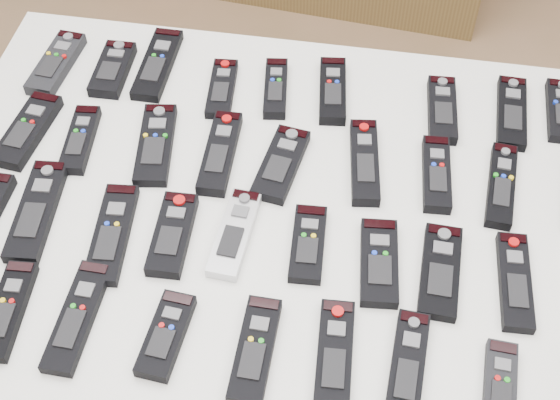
% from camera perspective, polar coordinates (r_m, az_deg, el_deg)
% --- Properties ---
extents(table, '(1.25, 0.88, 0.78)m').
position_cam_1_polar(table, '(1.39, 0.00, -2.00)').
color(table, white).
rests_on(table, ground).
extents(remote_0, '(0.07, 0.18, 0.02)m').
position_cam_1_polar(remote_0, '(1.64, -16.05, 9.57)').
color(remote_0, black).
rests_on(remote_0, table).
extents(remote_1, '(0.06, 0.15, 0.02)m').
position_cam_1_polar(remote_1, '(1.60, -12.14, 9.33)').
color(remote_1, black).
rests_on(remote_1, table).
extents(remote_2, '(0.06, 0.20, 0.02)m').
position_cam_1_polar(remote_2, '(1.60, -8.95, 9.78)').
color(remote_2, black).
rests_on(remote_2, table).
extents(remote_3, '(0.06, 0.16, 0.02)m').
position_cam_1_polar(remote_3, '(1.54, -4.28, 8.13)').
color(remote_3, black).
rests_on(remote_3, table).
extents(remote_4, '(0.06, 0.16, 0.02)m').
position_cam_1_polar(remote_4, '(1.53, -0.32, 8.17)').
color(remote_4, black).
rests_on(remote_4, table).
extents(remote_5, '(0.07, 0.17, 0.02)m').
position_cam_1_polar(remote_5, '(1.53, 3.87, 7.98)').
color(remote_5, black).
rests_on(remote_5, table).
extents(remote_6, '(0.06, 0.17, 0.02)m').
position_cam_1_polar(remote_6, '(1.52, 11.77, 6.48)').
color(remote_6, black).
rests_on(remote_6, table).
extents(remote_7, '(0.06, 0.18, 0.02)m').
position_cam_1_polar(remote_7, '(1.55, 16.58, 6.14)').
color(remote_7, black).
rests_on(remote_7, table).
extents(remote_9, '(0.08, 0.18, 0.02)m').
position_cam_1_polar(remote_9, '(1.52, -17.97, 4.88)').
color(remote_9, black).
rests_on(remote_9, table).
extents(remote_10, '(0.06, 0.16, 0.02)m').
position_cam_1_polar(remote_10, '(1.48, -14.41, 4.31)').
color(remote_10, black).
rests_on(remote_10, table).
extents(remote_11, '(0.09, 0.20, 0.02)m').
position_cam_1_polar(remote_11, '(1.44, -9.08, 4.04)').
color(remote_11, black).
rests_on(remote_11, table).
extents(remote_12, '(0.06, 0.19, 0.02)m').
position_cam_1_polar(remote_12, '(1.41, -4.41, 3.47)').
color(remote_12, black).
rests_on(remote_12, table).
extents(remote_13, '(0.09, 0.17, 0.02)m').
position_cam_1_polar(remote_13, '(1.39, 0.08, 2.65)').
color(remote_13, black).
rests_on(remote_13, table).
extents(remote_14, '(0.07, 0.19, 0.02)m').
position_cam_1_polar(remote_14, '(1.40, 6.20, 2.79)').
color(remote_14, black).
rests_on(remote_14, table).
extents(remote_15, '(0.06, 0.17, 0.02)m').
position_cam_1_polar(remote_15, '(1.40, 11.38, 1.88)').
color(remote_15, black).
rests_on(remote_15, table).
extents(remote_16, '(0.06, 0.19, 0.02)m').
position_cam_1_polar(remote_16, '(1.42, 15.89, 1.03)').
color(remote_16, black).
rests_on(remote_16, table).
extents(remote_19, '(0.08, 0.21, 0.02)m').
position_cam_1_polar(remote_19, '(1.39, -17.37, -0.75)').
color(remote_19, black).
rests_on(remote_19, table).
extents(remote_20, '(0.07, 0.20, 0.02)m').
position_cam_1_polar(remote_20, '(1.33, -12.19, -2.41)').
color(remote_20, black).
rests_on(remote_20, table).
extents(remote_21, '(0.06, 0.16, 0.02)m').
position_cam_1_polar(remote_21, '(1.31, -7.87, -2.50)').
color(remote_21, black).
rests_on(remote_21, table).
extents(remote_22, '(0.06, 0.18, 0.02)m').
position_cam_1_polar(remote_22, '(1.30, -3.34, -2.46)').
color(remote_22, '#B7B7BC').
rests_on(remote_22, table).
extents(remote_23, '(0.06, 0.15, 0.02)m').
position_cam_1_polar(remote_23, '(1.29, 2.06, -3.22)').
color(remote_23, black).
rests_on(remote_23, table).
extents(remote_24, '(0.07, 0.17, 0.02)m').
position_cam_1_polar(remote_24, '(1.27, 7.26, -4.55)').
color(remote_24, black).
rests_on(remote_24, table).
extents(remote_25, '(0.07, 0.18, 0.02)m').
position_cam_1_polar(remote_25, '(1.28, 11.64, -5.13)').
color(remote_25, black).
rests_on(remote_25, table).
extents(remote_26, '(0.06, 0.18, 0.02)m').
position_cam_1_polar(remote_26, '(1.30, 16.80, -5.72)').
color(remote_26, black).
rests_on(remote_26, table).
extents(remote_29, '(0.06, 0.17, 0.02)m').
position_cam_1_polar(remote_29, '(1.29, -19.28, -7.61)').
color(remote_29, black).
rests_on(remote_29, table).
extents(remote_30, '(0.05, 0.19, 0.02)m').
position_cam_1_polar(remote_30, '(1.25, -14.60, -8.26)').
color(remote_30, black).
rests_on(remote_30, table).
extents(remote_31, '(0.06, 0.15, 0.02)m').
position_cam_1_polar(remote_31, '(1.21, -8.34, -9.76)').
color(remote_31, black).
rests_on(remote_31, table).
extents(remote_32, '(0.05, 0.17, 0.02)m').
position_cam_1_polar(remote_32, '(1.18, -1.83, -10.90)').
color(remote_32, black).
rests_on(remote_32, table).
extents(remote_33, '(0.06, 0.19, 0.02)m').
position_cam_1_polar(remote_33, '(1.18, 4.01, -11.33)').
color(remote_33, black).
rests_on(remote_33, table).
extents(remote_34, '(0.06, 0.18, 0.02)m').
position_cam_1_polar(remote_34, '(1.18, 9.30, -12.00)').
color(remote_34, black).
rests_on(remote_34, table).
extents(remote_35, '(0.05, 0.15, 0.02)m').
position_cam_1_polar(remote_35, '(1.20, 15.79, -13.08)').
color(remote_35, black).
rests_on(remote_35, table).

